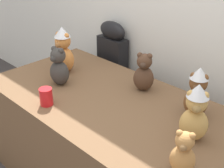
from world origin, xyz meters
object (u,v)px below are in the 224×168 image
teddy_bear_charcoal (59,67)px  teddy_bear_ginger (63,50)px  teddy_bear_cocoa (144,73)px  teddy_bear_caramel (183,154)px  instrument_case (112,79)px  party_cup_red (46,97)px  teddy_bear_chestnut (197,93)px  display_table (112,149)px  teddy_bear_honey (195,113)px

teddy_bear_charcoal → teddy_bear_ginger: size_ratio=0.79×
teddy_bear_cocoa → teddy_bear_charcoal: bearing=-172.6°
teddy_bear_caramel → teddy_bear_cocoa: teddy_bear_cocoa is taller
instrument_case → party_cup_red: bearing=-67.9°
teddy_bear_cocoa → teddy_bear_ginger: 0.64m
teddy_bear_charcoal → teddy_bear_chestnut: (0.88, 0.31, 0.02)m
teddy_bear_ginger → teddy_bear_charcoal: bearing=-58.5°
teddy_bear_chestnut → teddy_bear_cocoa: teddy_bear_chestnut is taller
display_table → teddy_bear_charcoal: size_ratio=6.48×
instrument_case → teddy_bear_honey: bearing=-23.0°
teddy_bear_caramel → teddy_bear_chestnut: (-0.20, 0.45, 0.05)m
display_table → teddy_bear_cocoa: 0.57m
display_table → teddy_bear_honey: 0.78m
display_table → teddy_bear_cocoa: bearing=79.8°
teddy_bear_caramel → teddy_bear_chestnut: size_ratio=0.73×
instrument_case → teddy_bear_cocoa: 0.77m
teddy_bear_chestnut → teddy_bear_caramel: bearing=-85.6°
teddy_bear_honey → display_table: bearing=150.8°
display_table → teddy_bear_ginger: teddy_bear_ginger is taller
teddy_bear_caramel → teddy_bear_honey: (-0.09, 0.24, 0.05)m
display_table → teddy_bear_cocoa: (0.05, 0.25, 0.51)m
party_cup_red → teddy_bear_chestnut: bearing=36.8°
teddy_bear_cocoa → teddy_bear_ginger: teddy_bear_ginger is taller
display_table → teddy_bear_caramel: size_ratio=8.06×
display_table → instrument_case: 0.81m
instrument_case → teddy_bear_cocoa: instrument_case is taller
teddy_bear_caramel → teddy_bear_ginger: size_ratio=0.63×
teddy_bear_ginger → teddy_bear_honey: bearing=-14.7°
teddy_bear_charcoal → teddy_bear_ginger: teddy_bear_ginger is taller
teddy_bear_cocoa → instrument_case: bearing=123.3°
teddy_bear_chestnut → teddy_bear_ginger: size_ratio=0.87×
instrument_case → teddy_bear_charcoal: bearing=-75.0°
teddy_bear_charcoal → teddy_bear_cocoa: 0.58m
teddy_bear_caramel → teddy_bear_ginger: bearing=144.2°
instrument_case → teddy_bear_charcoal: instrument_case is taller
teddy_bear_caramel → teddy_bear_cocoa: 0.78m
party_cup_red → teddy_bear_caramel: bearing=5.3°
teddy_bear_chestnut → party_cup_red: teddy_bear_chestnut is taller
teddy_bear_caramel → party_cup_red: size_ratio=2.00×
teddy_bear_charcoal → display_table: bearing=2.9°
teddy_bear_honey → teddy_bear_cocoa: bearing=124.7°
display_table → teddy_bear_honey: size_ratio=5.59×
teddy_bear_charcoal → party_cup_red: size_ratio=2.49×
teddy_bear_charcoal → teddy_bear_chestnut: bearing=10.5°
display_table → teddy_bear_cocoa: teddy_bear_cocoa is taller
teddy_bear_charcoal → teddy_bear_cocoa: size_ratio=1.03×
display_table → teddy_bear_ginger: size_ratio=5.11×
teddy_bear_caramel → teddy_bear_ginger: teddy_bear_ginger is taller
display_table → teddy_bear_chestnut: teddy_bear_chestnut is taller
teddy_bear_charcoal → party_cup_red: teddy_bear_charcoal is taller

